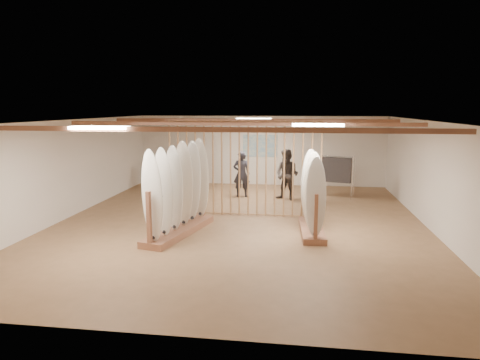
# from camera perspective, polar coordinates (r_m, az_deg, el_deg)

# --- Properties ---
(floor) EXTENTS (12.00, 12.00, 0.00)m
(floor) POSITION_cam_1_polar(r_m,az_deg,el_deg) (11.88, 0.00, -5.71)
(floor) COLOR #936B47
(floor) RESTS_ON ground
(ceiling) EXTENTS (12.00, 12.00, 0.00)m
(ceiling) POSITION_cam_1_polar(r_m,az_deg,el_deg) (11.46, 0.00, 7.91)
(ceiling) COLOR gray
(ceiling) RESTS_ON ground
(wall_back) EXTENTS (12.00, 0.00, 12.00)m
(wall_back) POSITION_cam_1_polar(r_m,az_deg,el_deg) (17.50, 2.69, 3.94)
(wall_back) COLOR silver
(wall_back) RESTS_ON ground
(wall_front) EXTENTS (12.00, 0.00, 12.00)m
(wall_front) POSITION_cam_1_polar(r_m,az_deg,el_deg) (5.84, -8.15, -7.95)
(wall_front) COLOR silver
(wall_front) RESTS_ON ground
(wall_left) EXTENTS (0.00, 12.00, 12.00)m
(wall_left) POSITION_cam_1_polar(r_m,az_deg,el_deg) (13.22, -22.00, 1.36)
(wall_left) COLOR silver
(wall_left) RESTS_ON ground
(wall_right) EXTENTS (0.00, 12.00, 12.00)m
(wall_right) POSITION_cam_1_polar(r_m,az_deg,el_deg) (11.98, 24.42, 0.39)
(wall_right) COLOR silver
(wall_right) RESTS_ON ground
(ceiling_slats) EXTENTS (9.50, 6.12, 0.10)m
(ceiling_slats) POSITION_cam_1_polar(r_m,az_deg,el_deg) (11.46, 0.00, 7.51)
(ceiling_slats) COLOR #9A6246
(ceiling_slats) RESTS_ON ground
(light_panels) EXTENTS (1.20, 0.35, 0.06)m
(light_panels) POSITION_cam_1_polar(r_m,az_deg,el_deg) (11.46, 0.00, 7.61)
(light_panels) COLOR white
(light_panels) RESTS_ON ground
(bamboo_partition) EXTENTS (4.45, 0.05, 2.78)m
(bamboo_partition) POSITION_cam_1_polar(r_m,az_deg,el_deg) (12.37, 0.51, 1.53)
(bamboo_partition) COLOR tan
(bamboo_partition) RESTS_ON ground
(poster) EXTENTS (1.40, 0.03, 0.90)m
(poster) POSITION_cam_1_polar(r_m,az_deg,el_deg) (17.46, 2.69, 4.58)
(poster) COLOR teal
(poster) RESTS_ON ground
(rack_left) EXTENTS (1.24, 2.84, 2.23)m
(rack_left) POSITION_cam_1_polar(r_m,az_deg,el_deg) (10.79, -8.16, -3.22)
(rack_left) COLOR #9A6246
(rack_left) RESTS_ON floor
(rack_right) EXTENTS (0.67, 2.14, 2.01)m
(rack_right) POSITION_cam_1_polar(r_m,az_deg,el_deg) (10.94, 9.61, -3.51)
(rack_right) COLOR #9A6246
(rack_right) RESTS_ON floor
(clothing_rack_a) EXTENTS (1.37, 0.67, 1.51)m
(clothing_rack_a) POSITION_cam_1_polar(r_m,az_deg,el_deg) (16.31, -7.35, 1.96)
(clothing_rack_a) COLOR silver
(clothing_rack_a) RESTS_ON floor
(clothing_rack_b) EXTENTS (1.35, 0.72, 1.50)m
(clothing_rack_b) POSITION_cam_1_polar(r_m,az_deg,el_deg) (15.43, 12.29, 1.36)
(clothing_rack_b) COLOR silver
(clothing_rack_b) RESTS_ON floor
(shopper_a) EXTENTS (0.70, 0.50, 1.85)m
(shopper_a) POSITION_cam_1_polar(r_m,az_deg,el_deg) (15.11, 0.21, 1.21)
(shopper_a) COLOR #232128
(shopper_a) RESTS_ON floor
(shopper_b) EXTENTS (1.19, 1.10, 1.98)m
(shopper_b) POSITION_cam_1_polar(r_m,az_deg,el_deg) (14.62, 6.31, 1.13)
(shopper_b) COLOR #2F2824
(shopper_b) RESTS_ON floor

